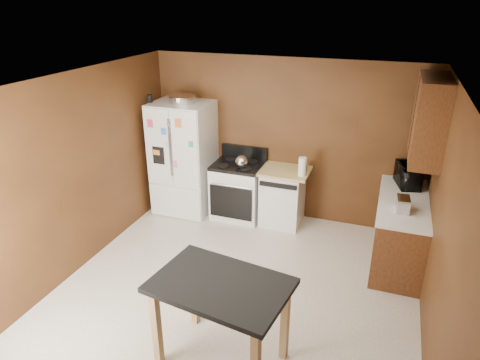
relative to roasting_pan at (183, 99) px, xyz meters
The scene contains 18 objects.
floor 3.07m from the roasting_pan, 51.16° to the right, with size 4.50×4.50×0.00m, color silver.
ceiling 2.53m from the roasting_pan, 51.16° to the right, with size 4.50×4.50×0.00m, color white.
wall_back 1.68m from the roasting_pan, 12.65° to the left, with size 4.20×4.20×0.00m, color #593317.
wall_front 4.47m from the roasting_pan, 69.74° to the right, with size 4.20×4.20×0.00m, color #593317.
wall_left 2.08m from the roasting_pan, 106.54° to the right, with size 4.50×4.50×0.00m, color #593317.
wall_right 4.15m from the roasting_pan, 27.67° to the right, with size 4.50×4.50×0.00m, color #593317.
roasting_pan is the anchor object (origin of this frame).
pen_cup 0.50m from the roasting_pan, 158.44° to the right, with size 0.08×0.08×0.12m, color black.
kettle 1.32m from the roasting_pan, ahead, with size 0.19×0.19×0.19m, color silver.
paper_towel 2.09m from the roasting_pan, ahead, with size 0.12×0.12×0.27m, color white.
green_canister 2.11m from the roasting_pan, ahead, with size 0.10×0.10×0.11m, color green.
toaster 3.50m from the roasting_pan, 13.32° to the right, with size 0.15×0.24×0.18m, color silver.
microwave 3.45m from the roasting_pan, ahead, with size 0.49×0.33×0.27m, color black.
refrigerator 0.95m from the roasting_pan, 110.94° to the right, with size 0.90×0.80×1.80m.
gas_range 1.65m from the roasting_pan, ahead, with size 0.76×0.68×1.10m.
dishwasher 2.14m from the roasting_pan, ahead, with size 0.78×0.63×0.89m.
right_cabinets 3.53m from the roasting_pan, ahead, with size 0.63×1.58×2.45m.
island 3.53m from the roasting_pan, 58.19° to the right, with size 1.34×0.99×0.91m.
Camera 1 is at (1.48, -3.88, 3.31)m, focal length 32.00 mm.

